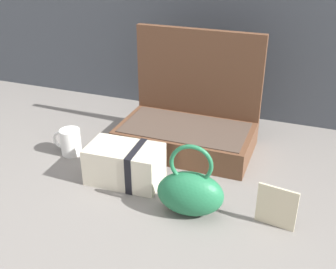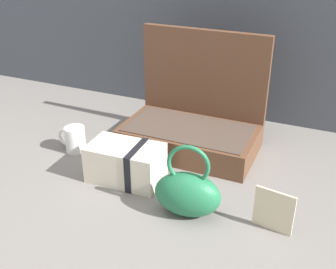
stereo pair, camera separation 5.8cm
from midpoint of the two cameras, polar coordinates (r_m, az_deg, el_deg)
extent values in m
plane|color=slate|center=(1.25, -0.08, -6.80)|extent=(6.00, 6.00, 0.00)
cube|color=brown|center=(1.40, 1.16, -0.69)|extent=(0.45, 0.24, 0.09)
cube|color=#4C3D33|center=(1.38, 1.17, 0.95)|extent=(0.41, 0.22, 0.00)
cube|color=brown|center=(1.46, 2.98, 6.86)|extent=(0.45, 0.02, 0.39)
ellipsoid|color=#237247|center=(1.10, 1.56, -8.18)|extent=(0.19, 0.12, 0.12)
torus|color=#237247|center=(1.05, 1.62, -4.15)|extent=(0.11, 0.02, 0.11)
cube|color=beige|center=(1.24, -7.31, -4.07)|extent=(0.22, 0.14, 0.11)
cube|color=black|center=(1.23, -5.69, -4.37)|extent=(0.03, 0.13, 0.12)
cylinder|color=white|center=(1.43, -14.37, -1.00)|extent=(0.07, 0.07, 0.09)
torus|color=white|center=(1.45, -15.64, -0.74)|extent=(0.06, 0.01, 0.06)
cube|color=beige|center=(1.09, 13.20, -9.72)|extent=(0.10, 0.02, 0.12)
camera|label=1|loc=(0.03, -91.45, -0.74)|focal=44.29mm
camera|label=2|loc=(0.03, 88.55, 0.74)|focal=44.29mm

